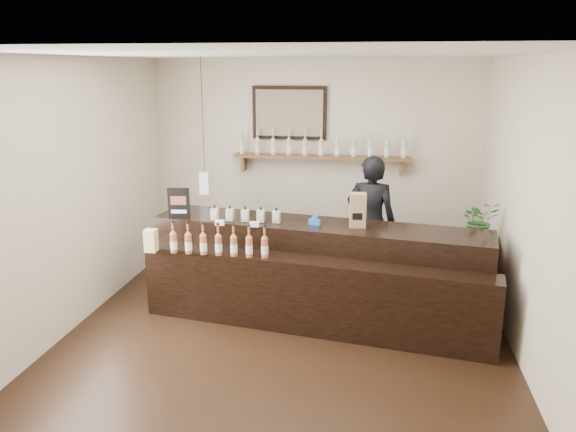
# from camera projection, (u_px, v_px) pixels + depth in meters

# --- Properties ---
(ground) EXTENTS (5.00, 5.00, 0.00)m
(ground) POSITION_uv_depth(u_px,v_px,m) (285.00, 338.00, 5.75)
(ground) COLOR black
(ground) RESTS_ON ground
(room_shell) EXTENTS (5.00, 5.00, 5.00)m
(room_shell) POSITION_uv_depth(u_px,v_px,m) (284.00, 174.00, 5.31)
(room_shell) COLOR beige
(room_shell) RESTS_ON ground
(back_wall_decor) EXTENTS (2.66, 0.96, 1.69)m
(back_wall_decor) POSITION_uv_depth(u_px,v_px,m) (303.00, 138.00, 7.59)
(back_wall_decor) COLOR brown
(back_wall_decor) RESTS_ON ground
(counter) EXTENTS (3.76, 1.53, 1.21)m
(counter) POSITION_uv_depth(u_px,v_px,m) (315.00, 275.00, 6.13)
(counter) COLOR black
(counter) RESTS_ON ground
(promo_sign) EXTENTS (0.25, 0.05, 0.34)m
(promo_sign) POSITION_uv_depth(u_px,v_px,m) (179.00, 203.00, 6.30)
(promo_sign) COLOR black
(promo_sign) RESTS_ON counter
(paper_bag) EXTENTS (0.18, 0.14, 0.37)m
(paper_bag) POSITION_uv_depth(u_px,v_px,m) (358.00, 210.00, 5.94)
(paper_bag) COLOR #8F6745
(paper_bag) RESTS_ON counter
(tape_dispenser) EXTENTS (0.14, 0.09, 0.11)m
(tape_dispenser) POSITION_uv_depth(u_px,v_px,m) (315.00, 221.00, 6.05)
(tape_dispenser) COLOR #1A63B6
(tape_dispenser) RESTS_ON counter
(side_cabinet) EXTENTS (0.54, 0.65, 0.83)m
(side_cabinet) POSITION_uv_depth(u_px,v_px,m) (475.00, 275.00, 6.33)
(side_cabinet) COLOR brown
(side_cabinet) RESTS_ON ground
(potted_plant) EXTENTS (0.47, 0.43, 0.44)m
(potted_plant) POSITION_uv_depth(u_px,v_px,m) (480.00, 220.00, 6.16)
(potted_plant) COLOR #2D6227
(potted_plant) RESTS_ON side_cabinet
(shopkeeper) EXTENTS (0.75, 0.56, 1.89)m
(shopkeeper) POSITION_uv_depth(u_px,v_px,m) (371.00, 214.00, 6.86)
(shopkeeper) COLOR black
(shopkeeper) RESTS_ON ground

